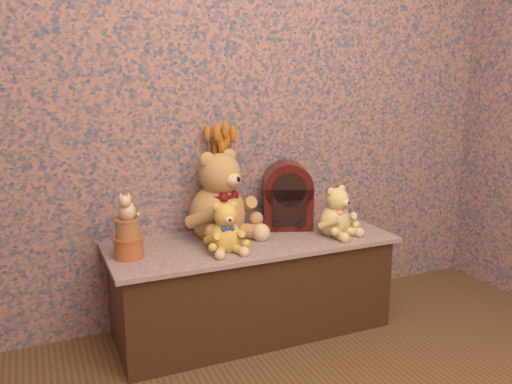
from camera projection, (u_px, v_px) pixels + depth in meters
display_shelf at (252, 286)px, 2.50m from camera, size 1.33×0.52×0.46m
teddy_large at (217, 191)px, 2.45m from camera, size 0.50×0.53×0.45m
teddy_medium at (225, 225)px, 2.28m from camera, size 0.20×0.23×0.24m
teddy_small at (335, 209)px, 2.51m from camera, size 0.27×0.30×0.26m
cathedral_radio at (287, 195)px, 2.62m from camera, size 0.29×0.25×0.33m
ceramic_vase at (221, 213)px, 2.57m from camera, size 0.12×0.12×0.18m
dried_stalks at (220, 156)px, 2.50m from camera, size 0.22×0.22×0.39m
biscuit_tin_lower at (129, 248)px, 2.21m from camera, size 0.15×0.15×0.09m
biscuit_tin_upper at (128, 228)px, 2.19m from camera, size 0.13×0.13×0.08m
cat_figurine at (126, 205)px, 2.17m from camera, size 0.11×0.12×0.12m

